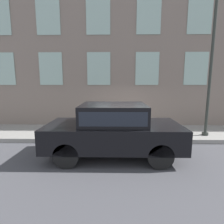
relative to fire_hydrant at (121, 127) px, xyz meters
The scene contains 7 objects.
ground_plane 0.87m from the fire_hydrant, 167.65° to the right, with size 80.00×80.00×0.00m, color #47474C.
sidewalk 0.82m from the fire_hydrant, 12.24° to the right, with size 2.58×60.00×0.18m.
building_facade 4.28m from the fire_hydrant, ahead, with size 0.33×40.00×8.59m.
fire_hydrant is the anchor object (origin of this frame).
person 0.92m from the fire_hydrant, 74.49° to the left, with size 0.32×0.21×1.30m.
parked_car_black_near 1.93m from the fire_hydrant, behind, with size 2.02×4.38×1.77m.
street_lamp 5.09m from the fire_hydrant, 89.35° to the right, with size 0.36×0.36×6.26m.
Camera 1 is at (-6.89, 0.40, 2.43)m, focal length 28.00 mm.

